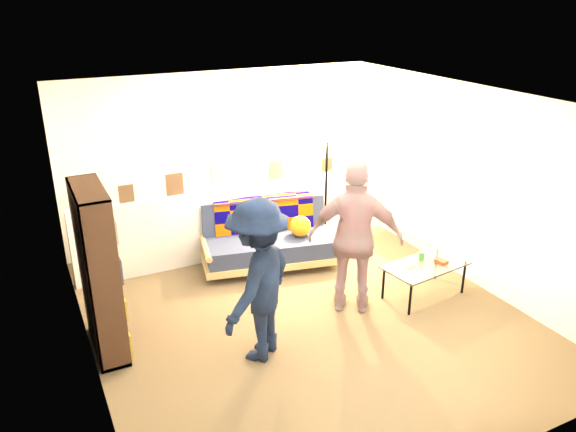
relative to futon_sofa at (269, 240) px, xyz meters
The scene contains 10 objects.
ground 1.38m from the futon_sofa, 97.76° to the right, with size 5.00×5.00×0.00m, color brown.
room_shell 1.58m from the futon_sofa, 101.95° to the right, with size 4.60×5.05×2.45m.
half_wall_ledge 0.53m from the futon_sofa, 110.77° to the left, with size 4.45×0.15×1.00m, color silver.
ledge_decor 1.03m from the futon_sofa, 131.74° to the left, with size 2.97×0.02×0.45m.
futon_sofa is the anchor object (origin of this frame).
bookshelf 2.51m from the futon_sofa, 156.41° to the right, with size 0.29×0.86×1.73m.
coffee_table 2.05m from the futon_sofa, 50.72° to the right, with size 1.05×0.67×0.51m.
floor_lamp 1.24m from the futon_sofa, 10.46° to the left, with size 0.34×0.29×1.59m.
person_left 2.05m from the futon_sofa, 117.38° to the right, with size 1.06×0.61×1.65m, color black.
person_right 1.60m from the futon_sofa, 75.44° to the right, with size 1.03×0.43×1.76m, color #D08689.
Camera 1 is at (-2.58, -4.81, 3.40)m, focal length 35.00 mm.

